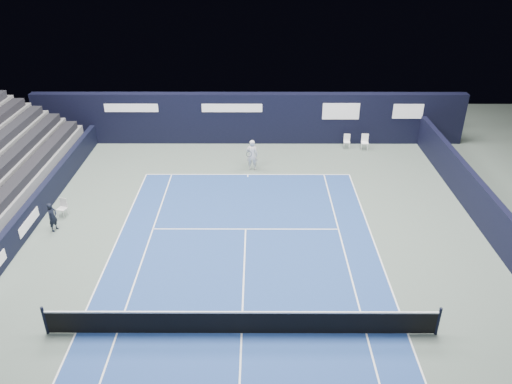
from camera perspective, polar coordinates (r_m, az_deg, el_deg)
ground at (r=18.60m, az=-1.48°, el=-11.57°), size 48.00×48.00×0.00m
court_surface at (r=17.10m, az=-1.66°, el=-15.85°), size 10.97×23.77×0.01m
enclosure_wall_right at (r=23.56m, az=25.25°, el=-2.58°), size 0.30×22.00×1.80m
folding_chair_back_a at (r=30.62m, az=10.35°, el=6.02°), size 0.41×0.43×0.85m
folding_chair_back_b at (r=30.60m, az=12.33°, el=5.75°), size 0.46×0.45×0.94m
line_judge_chair at (r=24.59m, az=-21.22°, el=-1.52°), size 0.47×0.47×0.87m
line_judge at (r=23.49m, az=-22.23°, el=-2.66°), size 0.46×0.57×1.34m
court_markings at (r=17.10m, az=-1.66°, el=-15.84°), size 11.03×23.83×0.00m
tennis_net at (r=16.76m, az=-1.68°, el=-14.61°), size 12.90×0.10×1.10m
back_sponsor_wall at (r=30.59m, az=-0.80°, el=8.44°), size 26.00×0.63×3.10m
side_barrier_left at (r=23.69m, az=-24.90°, el=-3.17°), size 0.33×22.00×1.20m
tennis_player at (r=27.18m, az=-0.46°, el=4.27°), size 0.67×0.85×1.73m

